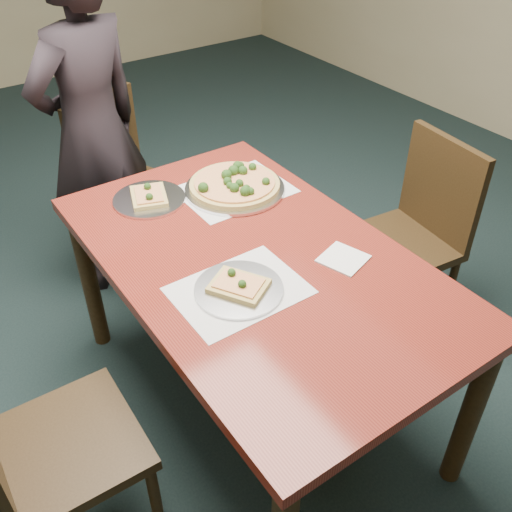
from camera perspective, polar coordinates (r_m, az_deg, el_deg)
ground at (r=2.55m, az=-2.75°, el=-11.39°), size 8.00×8.00×0.00m
dining_table at (r=1.98m, az=0.00°, el=-2.11°), size 0.90×1.50×0.75m
chair_far at (r=2.93m, az=-12.96°, el=7.66°), size 0.54×0.54×0.91m
chair_left at (r=1.81m, az=-21.28°, el=-17.33°), size 0.43×0.43×0.91m
chair_right at (r=2.57m, az=15.56°, el=2.70°), size 0.46×0.46×0.91m
diner at (r=2.74m, az=-16.06°, el=11.89°), size 0.68×0.56×1.61m
placemat_main at (r=2.29m, az=-2.14°, el=6.62°), size 0.42×0.32×0.00m
placemat_near at (r=1.79m, az=-1.72°, el=-3.46°), size 0.40×0.30×0.00m
pizza_pan at (r=2.27m, az=-2.13°, el=7.12°), size 0.40×0.40×0.07m
slice_plate_near at (r=1.78m, az=-1.74°, el=-3.15°), size 0.28×0.28×0.05m
slice_plate_far at (r=2.25m, az=-10.64°, el=5.75°), size 0.28×0.28×0.06m
napkin at (r=1.93m, az=8.73°, el=-0.27°), size 0.18×0.18×0.01m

